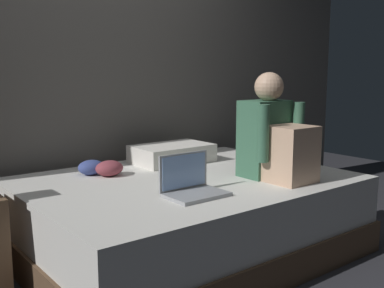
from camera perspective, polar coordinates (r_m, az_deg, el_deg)
The scene contains 7 objects.
ground_plane at distance 2.71m, azimuth -0.14°, elevation -16.15°, with size 8.00×8.00×0.00m, color #2D2D33.
wall_back at distance 3.48m, azimuth -12.69°, elevation 12.08°, with size 5.60×0.10×2.70m, color #605B56.
bed at distance 2.96m, azimuth -0.68°, elevation -8.89°, with size 2.00×1.50×0.49m.
person_sitting at distance 2.88m, azimuth 10.25°, elevation 0.69°, with size 0.39×0.44×0.66m.
laptop at distance 2.48m, azimuth -0.11°, elevation -5.10°, with size 0.32×0.23×0.22m.
pillow at distance 3.35m, azimuth -2.49°, elevation -1.20°, with size 0.56×0.36×0.13m, color silver.
clothes_pile at distance 3.00m, azimuth -11.25°, elevation -2.92°, with size 0.25×0.26×0.10m.
Camera 1 is at (-1.51, -1.93, 1.16)m, focal length 42.99 mm.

